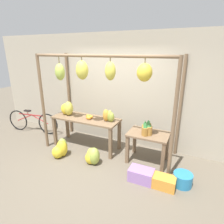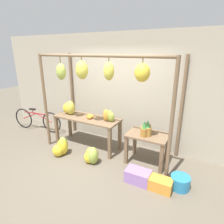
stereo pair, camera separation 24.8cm
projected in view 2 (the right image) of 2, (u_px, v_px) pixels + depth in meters
The scene contains 15 objects.
ground_plane at pixel (86, 170), 3.90m from camera, with size 20.00×20.00×0.00m, color #665B4C.
shop_wall_back at pixel (120, 90), 4.76m from camera, with size 8.00×0.08×2.80m.
stall_awning at pixel (102, 83), 3.88m from camera, with size 3.13×1.17×2.30m.
display_table_main at pixel (87, 122), 4.68m from camera, with size 1.69×0.61×0.79m.
display_table_side at pixel (147, 141), 4.01m from camera, with size 0.86×0.60×0.68m.
banana_pile_on_table at pixel (69, 108), 4.84m from camera, with size 0.42×0.34×0.36m.
orange_pile at pixel (90, 116), 4.57m from camera, with size 0.19×0.21×0.10m.
pineapple_cluster at pixel (146, 129), 3.91m from camera, with size 0.26×0.32×0.32m.
banana_pile_ground_left at pixel (61, 147), 4.42m from camera, with size 0.36×0.45×0.42m.
banana_pile_ground_right at pixel (91, 156), 4.11m from camera, with size 0.42×0.37×0.39m.
fruit_crate_white at pixel (138, 176), 3.52m from camera, with size 0.46×0.29×0.24m.
blue_bucket at pixel (180, 182), 3.35m from camera, with size 0.34×0.34×0.24m.
parked_bicycle at pixel (37, 120), 5.76m from camera, with size 1.69×0.28×0.69m.
papaya_pile at pixel (109, 116), 4.34m from camera, with size 0.32×0.23×0.29m.
fruit_crate_purple at pixel (160, 184), 3.32m from camera, with size 0.41×0.26×0.22m.
Camera 2 is at (2.06, -2.66, 2.37)m, focal length 30.00 mm.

